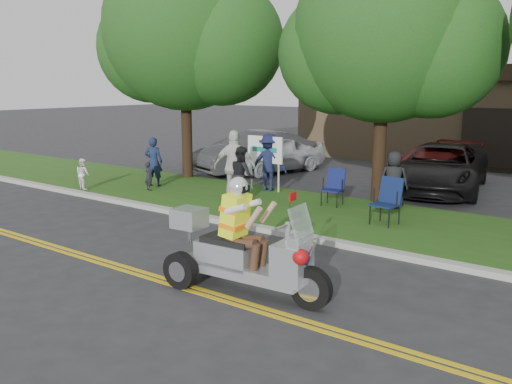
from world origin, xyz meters
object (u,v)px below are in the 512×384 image
Objects in this scene: parked_car_left at (255,152)px; parked_car_right at (434,165)px; spectator_adult_mid at (241,175)px; lawn_chair_a at (388,198)px; spectator_adult_right at (235,167)px; trike_scooter at (241,253)px; spectator_adult_left at (154,162)px; parked_car_far_left at (274,153)px; lawn_chair_b at (334,185)px; parked_car_mid at (441,168)px.

parked_car_right is (6.30, 1.31, -0.09)m from parked_car_left.
parked_car_left is at bearing -163.90° from parked_car_right.
parked_car_right is at bearing -88.41° from spectator_adult_mid.
spectator_adult_right is (-4.27, -0.31, 0.38)m from lawn_chair_a.
parked_car_left is (-6.92, 9.73, 0.12)m from trike_scooter.
spectator_adult_left is (-7.55, 5.19, 0.22)m from trike_scooter.
parked_car_far_left is (1.12, 5.09, -0.16)m from spectator_adult_left.
lawn_chair_a is 0.69× the size of spectator_adult_mid.
trike_scooter reaches higher than spectator_adult_left.
parked_car_left is at bearing -126.75° from spectator_adult_left.
parked_car_left reaches higher than lawn_chair_b.
spectator_adult_mid is 5.81m from parked_car_left.
spectator_adult_left is at bearing -78.81° from parked_car_left.
parked_car_mid is (7.41, 5.04, -0.15)m from spectator_adult_left.
lawn_chair_a is at bearing 82.81° from trike_scooter.
spectator_adult_mid is 0.33× the size of parked_car_right.
spectator_adult_left reaches higher than parked_car_far_left.
lawn_chair_a is 1.11× the size of lawn_chair_b.
trike_scooter is at bearing -45.28° from parked_car_far_left.
parked_car_left reaches higher than lawn_chair_a.
parked_car_left is at bearing -119.65° from parked_car_far_left.
parked_car_far_left is at bearing 133.68° from lawn_chair_b.
trike_scooter is 0.68× the size of parked_car_far_left.
trike_scooter reaches higher than parked_car_left.
spectator_adult_left is 4.58m from parked_car_left.
lawn_chair_b is 5.97m from spectator_adult_left.
parked_car_mid is at bearing 63.99° from lawn_chair_b.
spectator_adult_right is (-2.32, -1.34, 0.44)m from lawn_chair_b.
spectator_adult_right is at bearing 145.20° from spectator_adult_left.
parked_car_left is 1.00× the size of parked_car_right.
parked_car_far_left is at bearing -88.49° from spectator_adult_right.
lawn_chair_b is at bearing 160.05° from lawn_chair_a.
spectator_adult_left is 5.21m from parked_car_far_left.
parked_car_right is at bearing -168.73° from spectator_adult_left.
spectator_adult_left is (-7.84, 0.05, 0.17)m from lawn_chair_a.
spectator_adult_right reaches higher than spectator_adult_left.
trike_scooter is 1.46× the size of spectator_adult_right.
spectator_adult_right is (-0.20, -0.02, 0.21)m from spectator_adult_mid.
spectator_adult_left is 0.33× the size of parked_car_right.
spectator_adult_right is 5.73m from parked_car_left.
parked_car_far_left is 0.91× the size of parked_car_left.
trike_scooter is at bearing 116.57° from spectator_adult_left.
parked_car_right is (-0.62, 11.04, 0.02)m from trike_scooter.
spectator_adult_mid is 0.79× the size of spectator_adult_right.
spectator_adult_mid is 0.37× the size of parked_car_far_left.
lawn_chair_b is 6.29m from parked_car_far_left.
lawn_chair_b is 0.21× the size of parked_car_right.
lawn_chair_a is at bearing -13.44° from parked_car_left.
parked_car_mid is 1.12× the size of parked_car_right.
parked_car_mid is at bearing 23.26° from parked_car_left.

